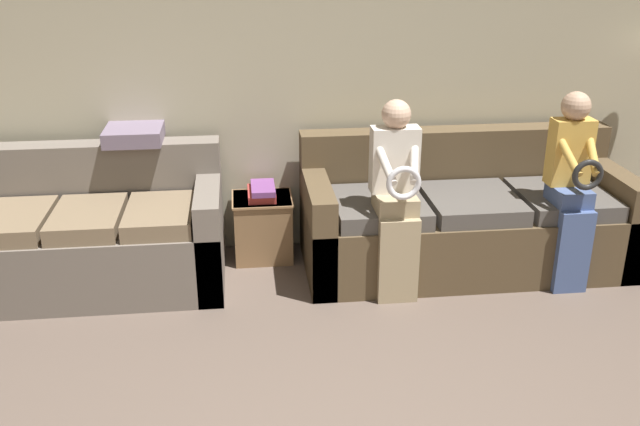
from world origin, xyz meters
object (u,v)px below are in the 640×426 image
(couch_side, at_px, (95,237))
(throw_pillow, at_px, (134,135))
(child_right_seated, at_px, (572,181))
(couch_main, at_px, (463,219))
(book_stack, at_px, (262,192))
(child_left_seated, at_px, (396,191))
(side_shelf, at_px, (263,226))

(couch_side, height_order, throw_pillow, throw_pillow)
(couch_side, height_order, child_right_seated, child_right_seated)
(couch_main, relative_size, book_stack, 7.16)
(couch_side, bearing_deg, throw_pillow, 47.01)
(book_stack, bearing_deg, couch_side, -166.29)
(couch_side, bearing_deg, child_left_seated, -10.33)
(child_right_seated, relative_size, book_stack, 4.11)
(child_right_seated, height_order, throw_pillow, child_right_seated)
(child_left_seated, height_order, side_shelf, child_left_seated)
(child_right_seated, xyz_separation_m, throw_pillow, (-2.80, 0.64, 0.22))
(couch_side, distance_m, side_shelf, 1.15)
(throw_pillow, bearing_deg, couch_main, -7.19)
(couch_main, height_order, child_right_seated, child_right_seated)
(book_stack, xyz_separation_m, throw_pillow, (-0.84, 0.02, 0.43))
(child_right_seated, height_order, side_shelf, child_right_seated)
(child_left_seated, xyz_separation_m, side_shelf, (-0.82, 0.62, -0.46))
(couch_main, bearing_deg, side_shelf, 169.59)
(throw_pillow, bearing_deg, side_shelf, -1.76)
(throw_pillow, bearing_deg, book_stack, -1.53)
(side_shelf, height_order, throw_pillow, throw_pillow)
(couch_main, height_order, throw_pillow, throw_pillow)
(couch_side, relative_size, child_left_seated, 1.33)
(couch_main, xyz_separation_m, child_left_seated, (-0.57, -0.37, 0.37))
(couch_main, bearing_deg, child_left_seated, -147.44)
(child_left_seated, xyz_separation_m, throw_pillow, (-1.66, 0.65, 0.24))
(couch_main, distance_m, child_right_seated, 0.78)
(couch_side, height_order, child_left_seated, child_left_seated)
(book_stack, bearing_deg, couch_main, -10.56)
(side_shelf, relative_size, throw_pillow, 1.21)
(child_right_seated, xyz_separation_m, side_shelf, (-1.96, 0.62, -0.48))
(couch_main, relative_size, side_shelf, 4.87)
(side_shelf, bearing_deg, child_right_seated, -17.48)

